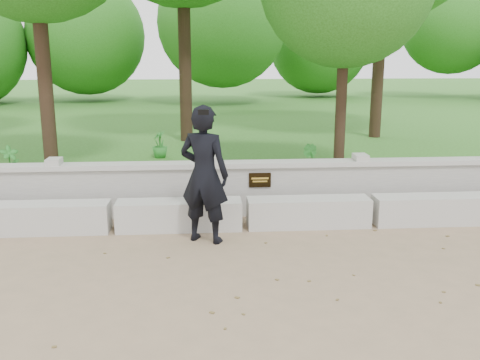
{
  "coord_description": "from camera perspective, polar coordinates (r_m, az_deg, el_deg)",
  "views": [
    {
      "loc": [
        -0.65,
        -5.97,
        2.63
      ],
      "look_at": [
        -0.1,
        1.49,
        0.86
      ],
      "focal_mm": 40.0,
      "sensor_mm": 36.0,
      "label": 1
    }
  ],
  "objects": [
    {
      "name": "lawn",
      "position": [
        20.14,
        -2.36,
        6.18
      ],
      "size": [
        40.0,
        22.0,
        0.25
      ],
      "primitive_type": "cube",
      "color": "#32581C",
      "rests_on": "ground"
    },
    {
      "name": "shrub_b",
      "position": [
        10.8,
        7.61,
        2.16
      ],
      "size": [
        0.44,
        0.42,
        0.62
      ],
      "primitive_type": "imported",
      "rotation": [
        0.0,
        0.0,
        2.49
      ],
      "color": "#2B7B2A",
      "rests_on": "lawn"
    },
    {
      "name": "concrete_bench",
      "position": [
        8.26,
        0.47,
        -3.6
      ],
      "size": [
        11.9,
        0.45,
        0.45
      ],
      "color": "#B9B7AE",
      "rests_on": "ground"
    },
    {
      "name": "ground",
      "position": [
        6.56,
        1.85,
        -10.33
      ],
      "size": [
        80.0,
        80.0,
        0.0
      ],
      "primitive_type": "plane",
      "color": "#8D7456",
      "rests_on": "ground"
    },
    {
      "name": "parapet_wall",
      "position": [
        8.86,
        0.1,
        -0.81
      ],
      "size": [
        12.5,
        0.35,
        0.9
      ],
      "color": "#AEACA4",
      "rests_on": "ground"
    },
    {
      "name": "shrub_a",
      "position": [
        11.12,
        -23.32,
        1.67
      ],
      "size": [
        0.43,
        0.4,
        0.68
      ],
      "primitive_type": "imported",
      "rotation": [
        0.0,
        0.0,
        0.59
      ],
      "color": "#2B7B2A",
      "rests_on": "lawn"
    },
    {
      "name": "shrub_d",
      "position": [
        12.65,
        -8.55,
        3.81
      ],
      "size": [
        0.42,
        0.45,
        0.64
      ],
      "primitive_type": "imported",
      "rotation": [
        0.0,
        0.0,
        5.06
      ],
      "color": "#2B7B2A",
      "rests_on": "lawn"
    },
    {
      "name": "man_main",
      "position": [
        7.5,
        -3.84,
        0.59
      ],
      "size": [
        0.84,
        0.79,
        1.96
      ],
      "color": "black",
      "rests_on": "ground"
    }
  ]
}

